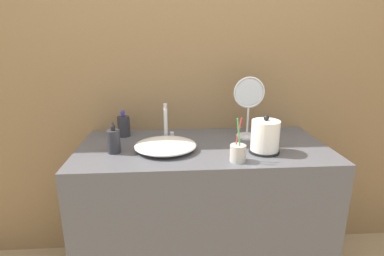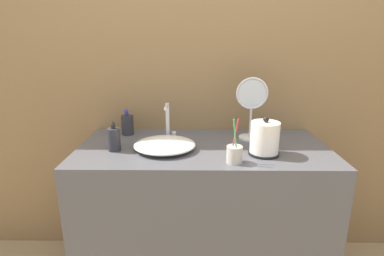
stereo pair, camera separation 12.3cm
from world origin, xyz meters
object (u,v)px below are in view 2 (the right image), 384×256
toothbrush_cup (234,154)px  faucet (168,120)px  lotion_bottle (127,125)px  vanity_mirror (251,105)px  electric_kettle (265,140)px  shampoo_bottle (114,139)px

toothbrush_cup → faucet: bearing=134.1°
lotion_bottle → vanity_mirror: vanity_mirror is taller
toothbrush_cup → electric_kettle: bearing=33.7°
electric_kettle → vanity_mirror: size_ratio=0.55×
electric_kettle → shampoo_bottle: size_ratio=1.20×
toothbrush_cup → vanity_mirror: (0.13, 0.36, 0.15)m
shampoo_bottle → lotion_bottle: bearing=87.9°
faucet → toothbrush_cup: 0.48m
faucet → lotion_bottle: 0.27m
electric_kettle → shampoo_bottle: electric_kettle is taller
lotion_bottle → toothbrush_cup: bearing=-35.9°
lotion_bottle → vanity_mirror: size_ratio=0.44×
lotion_bottle → shampoo_bottle: bearing=-92.1°
shampoo_bottle → vanity_mirror: 0.77m
faucet → shampoo_bottle: size_ratio=1.28×
faucet → shampoo_bottle: bearing=-144.0°
vanity_mirror → toothbrush_cup: bearing=-110.5°
lotion_bottle → shampoo_bottle: (-0.01, -0.27, 0.00)m
lotion_bottle → shampoo_bottle: 0.27m
electric_kettle → lotion_bottle: 0.81m
electric_kettle → vanity_mirror: 0.28m
shampoo_bottle → electric_kettle: bearing=-3.6°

